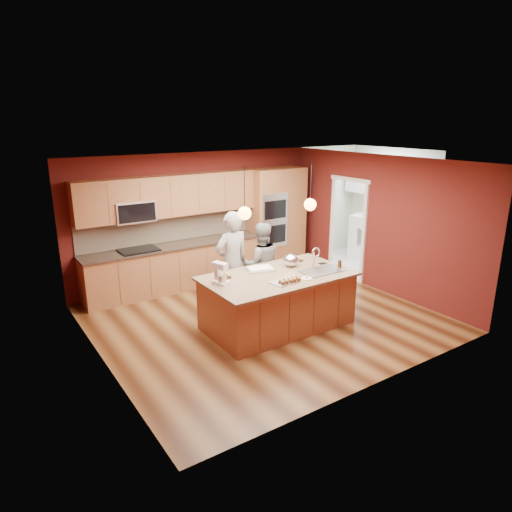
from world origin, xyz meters
TOP-DOWN VIEW (x-y plane):
  - floor at (0.00, 0.00)m, footprint 5.50×5.50m
  - ceiling at (0.00, 0.00)m, footprint 5.50×5.50m
  - wall_back at (0.00, 2.50)m, footprint 5.50×0.00m
  - wall_front at (0.00, -2.50)m, footprint 5.50×0.00m
  - wall_left at (-2.75, 0.00)m, footprint 0.00×5.00m
  - wall_right at (2.75, 0.00)m, footprint 0.00×5.00m
  - cabinet_run at (-0.68, 2.25)m, footprint 3.74×0.64m
  - oven_column at (1.85, 2.19)m, footprint 1.30×0.62m
  - doorway_trim at (2.73, 0.80)m, footprint 0.08×1.11m
  - laundry_room at (4.35, 1.20)m, footprint 2.60×2.70m
  - pendant_left at (-0.60, -0.35)m, footprint 0.20×0.20m
  - pendant_right at (0.67, -0.35)m, footprint 0.20×0.20m
  - island at (0.05, -0.36)m, footprint 2.45×1.37m
  - person_left at (-0.28, 0.58)m, footprint 0.70×0.48m
  - person_right at (0.34, 0.58)m, footprint 0.92×0.82m
  - stand_mixer at (-0.95, -0.20)m, footprint 0.25×0.29m
  - sheet_cake at (-0.07, 0.01)m, footprint 0.53×0.44m
  - cooling_rack at (-0.10, -0.68)m, footprint 0.45×0.35m
  - mixing_bowl at (0.49, -0.11)m, footprint 0.27×0.27m
  - plate at (0.30, -0.76)m, footprint 0.18×0.18m
  - tumbler at (1.14, -0.63)m, footprint 0.07×0.07m
  - phone at (1.04, -0.30)m, footprint 0.14×0.09m
  - cupcakes_left at (-0.78, 0.02)m, footprint 0.23×0.23m
  - cupcakes_rack at (-0.05, -0.76)m, footprint 0.38×0.15m
  - cupcakes_right at (0.73, 0.12)m, footprint 0.24×0.32m
  - washer at (4.21, 0.91)m, footprint 0.67×0.69m
  - dryer at (4.20, 1.58)m, footprint 0.85×0.86m

SIDE VIEW (x-z plane):
  - floor at x=0.00m, z-range 0.00..0.00m
  - island at x=0.05m, z-range -0.18..1.10m
  - washer at x=4.21m, z-range 0.00..1.00m
  - dryer at x=4.20m, z-range 0.00..1.08m
  - person_right at x=0.34m, z-range 0.00..1.56m
  - phone at x=1.04m, z-range 0.90..0.91m
  - plate at x=0.30m, z-range 0.90..0.92m
  - cooling_rack at x=-0.10m, z-range 0.90..0.92m
  - person_left at x=-0.28m, z-range 0.00..1.84m
  - sheet_cake at x=-0.07m, z-range 0.90..0.95m
  - cupcakes_left at x=-0.78m, z-range 0.90..0.97m
  - cupcakes_right at x=0.73m, z-range 0.90..0.97m
  - cupcakes_rack at x=-0.05m, z-range 0.92..0.99m
  - tumbler at x=1.14m, z-range 0.90..1.04m
  - cabinet_run at x=-0.68m, z-range -0.17..2.13m
  - mixing_bowl at x=0.49m, z-range 0.89..1.12m
  - stand_mixer at x=-0.95m, z-range 0.88..1.22m
  - doorway_trim at x=2.73m, z-range -0.05..2.15m
  - oven_column at x=1.85m, z-range 0.00..2.30m
  - wall_back at x=0.00m, z-range -1.40..4.10m
  - wall_front at x=0.00m, z-range -1.40..4.10m
  - wall_left at x=-2.75m, z-range -1.15..3.85m
  - wall_right at x=2.75m, z-range -1.15..3.85m
  - laundry_room at x=4.35m, z-range 0.60..3.30m
  - pendant_left at x=-0.60m, z-range 1.60..2.40m
  - pendant_right at x=0.67m, z-range 1.60..2.40m
  - ceiling at x=0.00m, z-range 2.70..2.70m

